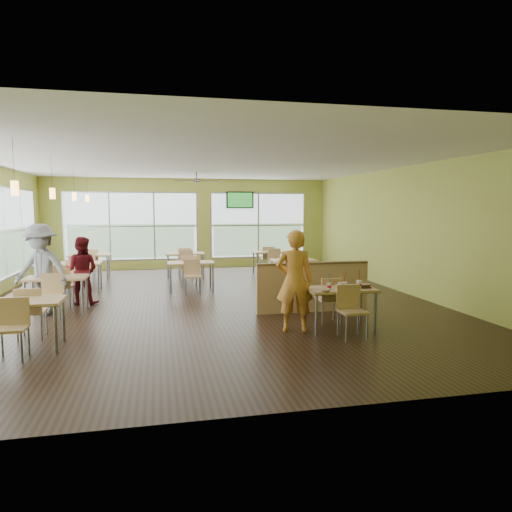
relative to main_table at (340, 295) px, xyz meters
name	(u,v)px	position (x,y,z in m)	size (l,w,h in m)	color
room	(208,232)	(-2.00, 3.00, 0.97)	(12.00, 12.04, 3.20)	black
window_bays	(103,232)	(-4.65, 6.08, 0.85)	(9.24, 10.24, 2.38)	white
main_table	(340,295)	(0.00, 0.00, 0.00)	(1.22, 1.52, 0.87)	tan
half_wall_divider	(313,287)	(0.00, 1.45, -0.11)	(2.40, 0.14, 1.04)	tan
dining_tables	(162,266)	(-3.05, 4.71, 0.00)	(6.92, 8.72, 0.87)	tan
pendant_lights	(64,195)	(-5.20, 3.68, 1.82)	(0.11, 7.31, 0.86)	#2D2119
ceiling_fan	(196,181)	(-2.00, 6.00, 2.32)	(1.25, 1.25, 0.29)	#2D2119
tv_backwall	(240,200)	(-0.20, 8.90, 1.82)	(1.00, 0.07, 0.60)	black
man_plaid	(295,281)	(-0.81, 0.08, 0.26)	(0.65, 0.43, 1.79)	#DA5518
patron_maroon	(82,271)	(-4.82, 3.26, 0.13)	(0.74, 0.58, 1.52)	#5E1017
patron_grey	(41,269)	(-5.46, 2.41, 0.29)	(1.19, 0.69, 1.85)	slate
cup_blue	(329,286)	(-0.26, -0.14, 0.18)	(0.09, 0.09, 0.32)	white
cup_yellow	(340,286)	(-0.04, -0.10, 0.18)	(0.08, 0.08, 0.30)	white
cup_red_near	(345,285)	(0.05, -0.10, 0.18)	(0.09, 0.09, 0.32)	white
cup_red_far	(359,284)	(0.31, -0.11, 0.19)	(0.10, 0.10, 0.37)	white
food_basket	(363,285)	(0.44, -0.01, 0.15)	(0.27, 0.27, 0.06)	black
ketchup_cup	(370,288)	(0.51, -0.13, 0.13)	(0.05, 0.05, 0.02)	#99190A
wrapper_left	(325,291)	(-0.38, -0.28, 0.14)	(0.14, 0.13, 0.04)	olive
wrapper_mid	(340,285)	(0.07, 0.17, 0.14)	(0.18, 0.16, 0.05)	olive
wrapper_right	(357,290)	(0.18, -0.30, 0.14)	(0.13, 0.12, 0.03)	olive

